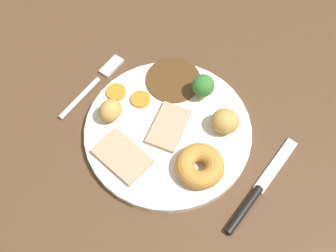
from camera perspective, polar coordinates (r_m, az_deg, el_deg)
name	(u,v)px	position (r cm, az deg, el deg)	size (l,w,h in cm)	color
dining_table	(183,141)	(67.70, 2.14, -2.05)	(120.00, 84.00, 3.60)	brown
dinner_plate	(168,131)	(65.64, 0.00, -0.71)	(26.38, 26.38, 1.40)	silver
gravy_pool	(173,80)	(69.82, 0.72, 6.38)	(9.19, 9.19, 0.30)	#563819
meat_slice_main	(169,127)	(64.78, 0.10, -0.09)	(7.82, 4.72, 0.80)	tan
meat_slice_under	(122,156)	(62.87, -6.32, -4.16)	(8.26, 5.35, 0.80)	tan
yorkshire_pudding	(200,166)	(60.94, 4.38, -5.51)	(7.21, 7.21, 2.78)	#C68938
roast_potato_left	(225,121)	(64.11, 7.85, 0.64)	(4.34, 4.00, 3.83)	tan
roast_potato_right	(110,110)	(65.19, -7.95, 2.13)	(3.88, 3.28, 3.68)	tan
carrot_coin_front	(115,93)	(68.73, -7.27, 4.53)	(3.18, 3.18, 0.54)	orange
carrot_coin_back	(141,99)	(67.65, -3.80, 3.68)	(3.14, 3.14, 0.56)	orange
broccoli_floret	(203,86)	(66.42, 4.85, 5.50)	(3.62, 3.62, 4.50)	#8CB766
fork	(93,84)	(71.82, -10.25, 5.65)	(2.22, 15.30, 0.90)	silver
knife	(256,193)	(63.10, 12.04, -8.97)	(3.01, 18.56, 1.20)	black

